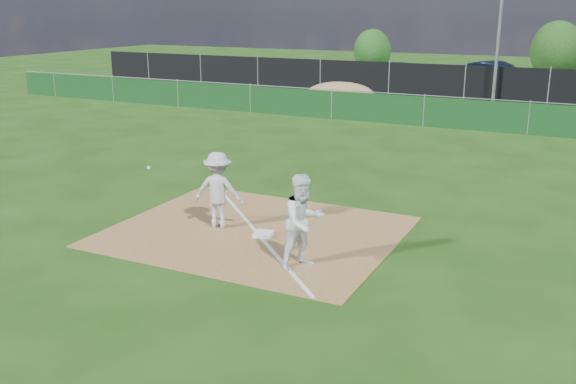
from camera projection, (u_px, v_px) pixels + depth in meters
The scene contains 16 objects.
ground at pixel (384, 150), 21.64m from camera, with size 90.00×90.00×0.00m, color #1B420E.
infield_dirt at pixel (255, 231), 13.88m from camera, with size 6.00×5.00×0.02m, color olive.
foul_line at pixel (255, 231), 13.87m from camera, with size 0.08×7.00×0.01m, color white.
green_fence at pixel (424, 112), 25.77m from camera, with size 44.00×0.05×1.20m, color #0F3815.
dirt_mound at pixel (340, 94), 30.91m from camera, with size 3.38×2.60×1.17m, color #9F784C.
black_fence at pixel (465, 83), 32.58m from camera, with size 46.00×0.04×1.80m, color black.
parking_lot at pixel (481, 90), 37.14m from camera, with size 46.00×9.00×0.01m, color black.
light_pole at pixel (500, 21), 30.82m from camera, with size 0.16×0.16×8.00m, color slate.
first_base at pixel (263, 234), 13.58m from camera, with size 0.38×0.38×0.08m, color white.
play_at_first at pixel (218, 190), 13.91m from camera, with size 2.38×0.89×1.68m.
runner at pixel (303, 221), 11.78m from camera, with size 0.87×0.68×1.80m, color white.
car_left at pixel (401, 74), 37.95m from camera, with size 1.87×4.64×1.58m, color #A8AAB0.
car_mid at pixel (496, 77), 36.09m from camera, with size 1.75×5.01×1.65m, color black.
car_right at pixel (544, 82), 35.41m from camera, with size 1.81×4.44×1.29m, color black.
tree_left at pixel (372, 51), 45.30m from camera, with size 2.63×2.63×3.12m.
tree_mid at pixel (556, 50), 40.58m from camera, with size 3.21×3.21×3.80m.
Camera 1 is at (6.41, -10.43, 4.72)m, focal length 40.00 mm.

